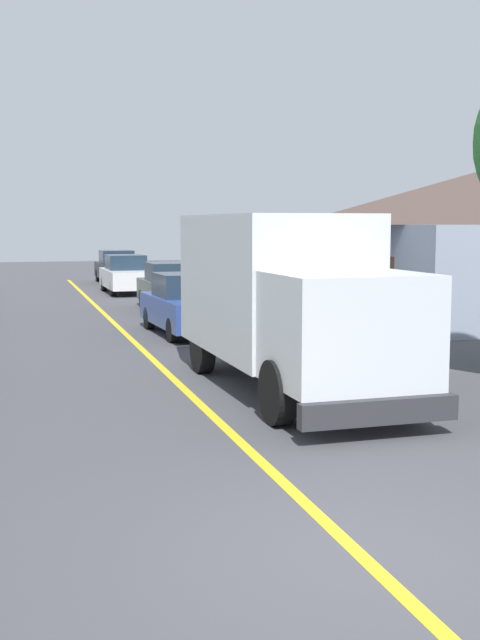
# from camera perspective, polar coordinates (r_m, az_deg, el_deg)

# --- Properties ---
(ground_plane) EXTENTS (120.00, 120.00, 0.00)m
(ground_plane) POSITION_cam_1_polar(r_m,az_deg,el_deg) (7.83, 8.57, -16.12)
(ground_plane) COLOR #424247
(centre_line_yellow) EXTENTS (0.16, 56.00, 0.01)m
(centre_line_yellow) POSITION_cam_1_polar(r_m,az_deg,el_deg) (17.10, -5.40, -3.46)
(centre_line_yellow) COLOR gold
(centre_line_yellow) RESTS_ON ground
(box_truck) EXTENTS (2.56, 7.23, 3.20)m
(box_truck) POSITION_cam_1_polar(r_m,az_deg,el_deg) (14.88, 3.16, 1.88)
(box_truck) COLOR silver
(box_truck) RESTS_ON ground
(parked_car_near) EXTENTS (2.01, 4.48, 1.67)m
(parked_car_near) POSITION_cam_1_polar(r_m,az_deg,el_deg) (22.39, -3.67, 1.02)
(parked_car_near) COLOR #2D4793
(parked_car_near) RESTS_ON ground
(parked_car_mid) EXTENTS (1.84, 4.42, 1.67)m
(parked_car_mid) POSITION_cam_1_polar(r_m,az_deg,el_deg) (28.58, -4.79, 2.26)
(parked_car_mid) COLOR #4C564C
(parked_car_mid) RESTS_ON ground
(parked_car_far) EXTENTS (1.88, 4.43, 1.67)m
(parked_car_far) POSITION_cam_1_polar(r_m,az_deg,el_deg) (35.83, -7.98, 3.13)
(parked_car_far) COLOR silver
(parked_car_far) RESTS_ON ground
(parked_car_furthest) EXTENTS (1.86, 4.42, 1.67)m
(parked_car_furthest) POSITION_cam_1_polar(r_m,az_deg,el_deg) (41.99, -8.62, 3.65)
(parked_car_furthest) COLOR black
(parked_car_furthest) RESTS_ON ground
(parked_van_across) EXTENTS (2.00, 4.48, 1.67)m
(parked_van_across) POSITION_cam_1_polar(r_m,az_deg,el_deg) (22.81, 5.39, 1.11)
(parked_van_across) COLOR silver
(parked_van_across) RESTS_ON ground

